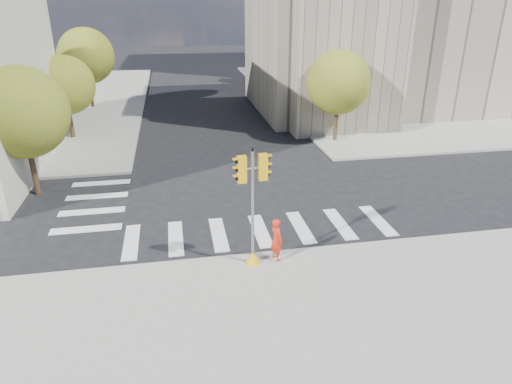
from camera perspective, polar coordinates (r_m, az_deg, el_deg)
ground at (r=21.46m, az=-0.22°, el=-2.37°), size 160.00×160.00×0.00m
sidewalk_far_right at (r=51.61m, az=17.10°, el=11.95°), size 28.00×40.00×0.15m
civic_building at (r=42.70m, az=17.01°, el=19.59°), size 26.00×16.00×19.39m
tree_lw_near at (r=24.63m, az=-27.23°, el=8.81°), size 4.40×4.40×6.41m
tree_lw_mid at (r=34.24m, az=-22.78°, el=12.21°), size 4.00×4.00×5.77m
tree_lw_far at (r=43.88m, az=-20.47°, el=15.64°), size 4.80×4.80×6.95m
tree_re_near at (r=31.48m, az=10.29°, el=13.32°), size 4.20×4.20×6.16m
tree_re_mid at (r=42.76m, az=4.60°, el=16.54°), size 4.60×4.60×6.66m
tree_re_far at (r=54.43m, az=1.21°, el=17.51°), size 4.00×4.00×5.88m
lamp_near at (r=35.29m, az=8.85°, el=15.31°), size 0.35×0.18×8.11m
lamp_far at (r=48.65m, az=3.32°, el=17.64°), size 0.35×0.18×8.11m
traffic_signal at (r=16.26m, az=-0.42°, el=-3.19°), size 1.08×0.56×4.46m
photographer at (r=17.00m, az=2.58°, el=-5.94°), size 0.60×0.72×1.68m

